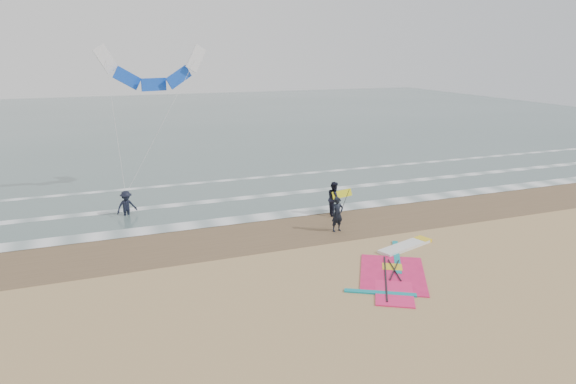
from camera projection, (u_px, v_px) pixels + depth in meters
name	position (u px, v px, depth m)	size (l,w,h in m)	color
ground	(380.00, 272.00, 20.34)	(120.00, 120.00, 0.00)	tan
sea_water	(179.00, 121.00, 63.51)	(120.00, 80.00, 0.02)	#47605E
wet_sand_band	(318.00, 225.00, 25.74)	(120.00, 5.00, 0.01)	brown
foam_waterline	(286.00, 201.00, 29.72)	(120.00, 9.15, 0.02)	white
windsurf_rig	(398.00, 266.00, 20.81)	(6.08, 5.76, 0.15)	white
person_standing	(337.00, 214.00, 24.70)	(0.63, 0.41, 1.73)	black
person_walking	(334.00, 198.00, 27.15)	(0.88, 0.69, 1.82)	black
person_wading	(126.00, 200.00, 27.00)	(1.11, 0.64, 1.72)	black
held_pole	(343.00, 206.00, 24.69)	(0.17, 0.86, 1.82)	black
carried_kiteboard	(342.00, 194.00, 27.14)	(1.30, 0.51, 0.39)	yellow
surf_kite	(153.00, 72.00, 30.08)	(6.52, 4.76, 7.72)	white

